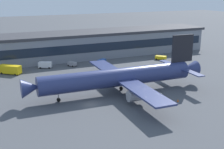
# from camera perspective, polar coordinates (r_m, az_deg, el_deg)

# --- Properties ---
(ground_plane) EXTENTS (600.00, 600.00, 0.00)m
(ground_plane) POSITION_cam_1_polar(r_m,az_deg,el_deg) (82.42, -4.15, -5.83)
(ground_plane) COLOR #4C4F54
(terminal_building) EXTENTS (162.88, 19.91, 11.77)m
(terminal_building) POSITION_cam_1_polar(r_m,az_deg,el_deg) (135.63, -12.85, 5.16)
(terminal_building) COLOR gray
(terminal_building) RESTS_ON ground_plane
(airliner) EXTENTS (57.25, 48.88, 16.81)m
(airliner) POSITION_cam_1_polar(r_m,az_deg,el_deg) (89.57, 1.58, -0.52)
(airliner) COLOR navy
(airliner) RESTS_ON ground_plane
(baggage_tug) EXTENTS (3.54, 4.12, 1.85)m
(baggage_tug) POSITION_cam_1_polar(r_m,az_deg,el_deg) (123.50, -7.69, 2.07)
(baggage_tug) COLOR gray
(baggage_tug) RESTS_ON ground_plane
(crew_van) EXTENTS (5.64, 4.18, 2.55)m
(crew_van) POSITION_cam_1_polar(r_m,az_deg,el_deg) (122.60, -12.84, 1.88)
(crew_van) COLOR white
(crew_van) RESTS_ON ground_plane
(fuel_truck) EXTENTS (8.16, 7.65, 3.35)m
(fuel_truck) POSITION_cam_1_polar(r_m,az_deg,el_deg) (117.55, -19.14, 0.99)
(fuel_truck) COLOR yellow
(fuel_truck) RESTS_ON ground_plane
(pushback_tractor) EXTENTS (5.15, 5.30, 1.75)m
(pushback_tractor) POSITION_cam_1_polar(r_m,az_deg,el_deg) (135.85, 9.45, 3.27)
(pushback_tractor) COLOR yellow
(pushback_tractor) RESTS_ON ground_plane
(follow_me_car) EXTENTS (4.71, 4.04, 1.85)m
(follow_me_car) POSITION_cam_1_polar(r_m,az_deg,el_deg) (126.93, -2.03, 2.59)
(follow_me_car) COLOR #2651A5
(follow_me_car) RESTS_ON ground_plane
(traffic_cone_0) EXTENTS (0.54, 0.54, 0.68)m
(traffic_cone_0) POSITION_cam_1_polar(r_m,az_deg,el_deg) (86.34, 12.63, -4.91)
(traffic_cone_0) COLOR #F2590C
(traffic_cone_0) RESTS_ON ground_plane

